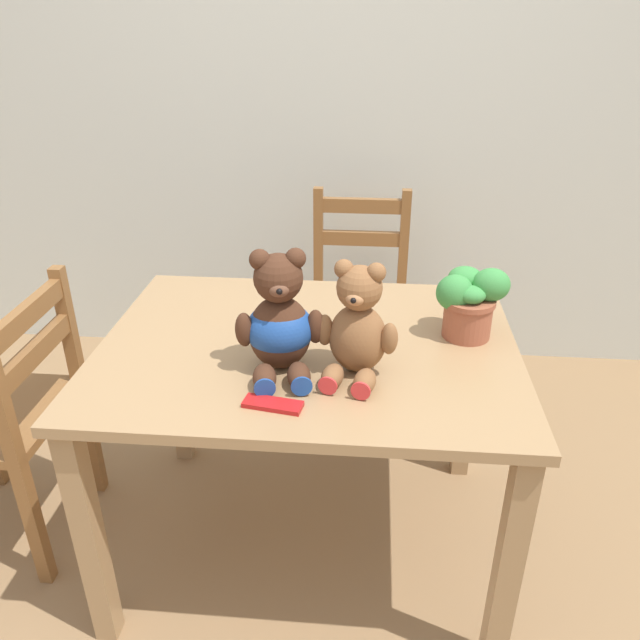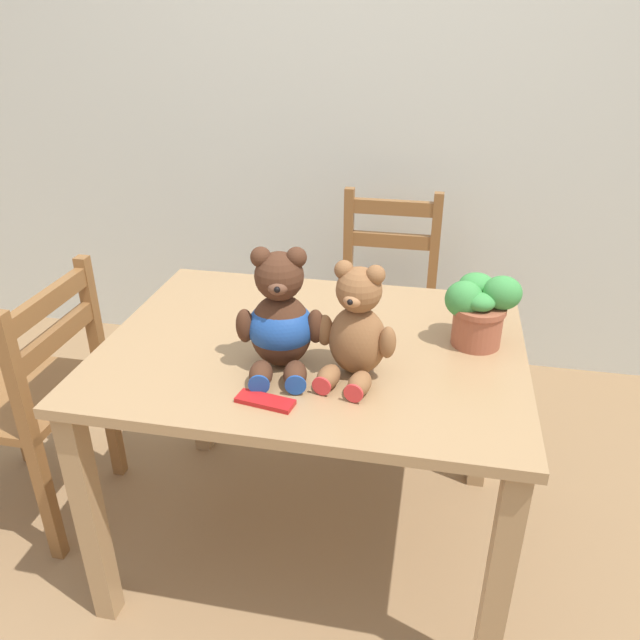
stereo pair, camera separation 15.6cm
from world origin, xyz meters
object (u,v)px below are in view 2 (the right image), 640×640
(wooden_chair_behind, at_px, (385,308))
(wooden_chair_side, at_px, (30,396))
(teddy_bear_right, at_px, (356,329))
(potted_plant, at_px, (479,309))
(chocolate_bar, at_px, (265,401))
(teddy_bear_left, at_px, (280,321))

(wooden_chair_behind, height_order, wooden_chair_side, wooden_chair_behind)
(teddy_bear_right, bearing_deg, potted_plant, -132.58)
(wooden_chair_behind, height_order, chocolate_bar, wooden_chair_behind)
(wooden_chair_side, relative_size, teddy_bear_right, 2.91)
(potted_plant, bearing_deg, wooden_chair_behind, 111.89)
(teddy_bear_left, height_order, potted_plant, teddy_bear_left)
(chocolate_bar, bearing_deg, teddy_bear_right, 42.78)
(teddy_bear_left, distance_m, chocolate_bar, 0.22)
(wooden_chair_behind, relative_size, wooden_chair_side, 1.04)
(teddy_bear_left, xyz_separation_m, potted_plant, (0.50, 0.22, -0.02))
(wooden_chair_behind, height_order, teddy_bear_right, teddy_bear_right)
(teddy_bear_left, bearing_deg, teddy_bear_right, 168.75)
(potted_plant, bearing_deg, chocolate_bar, -141.13)
(potted_plant, distance_m, chocolate_bar, 0.64)
(wooden_chair_side, bearing_deg, chocolate_bar, -107.92)
(teddy_bear_right, distance_m, potted_plant, 0.38)
(teddy_bear_left, bearing_deg, wooden_chair_behind, -110.31)
(wooden_chair_side, distance_m, potted_plant, 1.44)
(wooden_chair_side, distance_m, teddy_bear_left, 0.98)
(wooden_chair_behind, relative_size, chocolate_bar, 6.45)
(teddy_bear_left, height_order, teddy_bear_right, teddy_bear_left)
(potted_plant, height_order, chocolate_bar, potted_plant)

